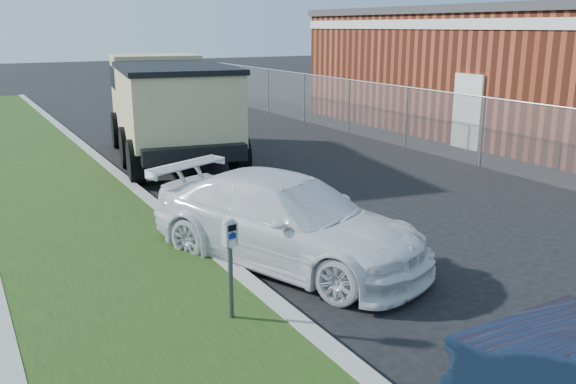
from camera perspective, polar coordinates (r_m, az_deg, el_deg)
ground at (r=9.92m, az=9.98°, el=-5.87°), size 120.00×120.00×0.00m
streetside at (r=9.77m, az=-25.18°, el=-7.07°), size 6.12×50.00×0.15m
chainlink_fence at (r=18.63m, az=11.08°, el=7.95°), size 0.06×30.06×30.00m
brick_building at (r=23.50m, az=21.07°, el=10.81°), size 9.20×14.20×4.17m
parking_meter at (r=7.21m, az=-5.45°, el=-5.15°), size 0.19×0.15×1.26m
white_wagon at (r=9.35m, az=-0.52°, el=-2.59°), size 3.58×4.99×1.34m
dump_truck at (r=17.11m, az=-11.17°, el=8.22°), size 3.70×7.26×2.72m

